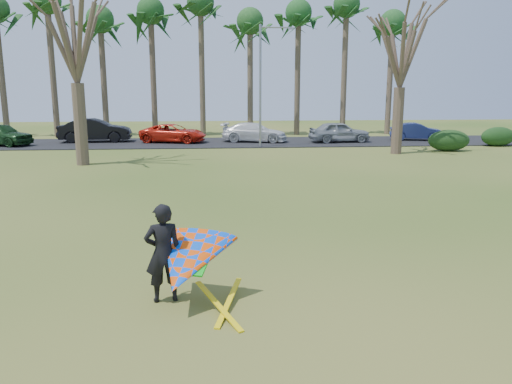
{
  "coord_description": "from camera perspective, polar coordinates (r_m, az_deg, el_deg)",
  "views": [
    {
      "loc": [
        -1.17,
        -11.6,
        3.96
      ],
      "look_at": [
        0.0,
        2.0,
        1.1
      ],
      "focal_mm": 35.0,
      "sensor_mm": 36.0,
      "label": 1
    }
  ],
  "objects": [
    {
      "name": "palm_6",
      "position": [
        43.04,
        -0.69,
        18.77
      ],
      "size": [
        4.84,
        4.84,
        10.84
      ],
      "color": "brown",
      "rests_on": "ground"
    },
    {
      "name": "car_4",
      "position": [
        37.23,
        9.51,
        6.8
      ],
      "size": [
        4.5,
        2.07,
        1.49
      ],
      "primitive_type": "imported",
      "rotation": [
        0.0,
        0.0,
        1.64
      ],
      "color": "gray",
      "rests_on": "parking_strip"
    },
    {
      "name": "bare_tree_left",
      "position": [
        27.62,
        -20.14,
        17.28
      ],
      "size": [
        6.6,
        6.6,
        9.7
      ],
      "color": "#493B2C",
      "rests_on": "ground"
    },
    {
      "name": "bare_tree_right",
      "position": [
        31.75,
        16.36,
        16.07
      ],
      "size": [
        6.27,
        6.27,
        9.21
      ],
      "color": "#4D3B2E",
      "rests_on": "ground"
    },
    {
      "name": "car_5",
      "position": [
        39.94,
        17.88,
        6.59
      ],
      "size": [
        4.16,
        2.4,
        1.3
      ],
      "primitive_type": "imported",
      "rotation": [
        0.0,
        0.0,
        1.29
      ],
      "color": "navy",
      "rests_on": "parking_strip"
    },
    {
      "name": "palm_2",
      "position": [
        44.97,
        -22.78,
        19.34
      ],
      "size": [
        4.84,
        4.84,
        12.24
      ],
      "color": "#4C3B2E",
      "rests_on": "ground"
    },
    {
      "name": "car_2",
      "position": [
        37.02,
        -9.43,
        6.65
      ],
      "size": [
        5.17,
        3.33,
        1.32
      ],
      "primitive_type": "imported",
      "rotation": [
        0.0,
        0.0,
        1.32
      ],
      "color": "red",
      "rests_on": "parking_strip"
    },
    {
      "name": "ground",
      "position": [
        12.31,
        0.8,
        -6.93
      ],
      "size": [
        100.0,
        100.0,
        0.0
      ],
      "primitive_type": "plane",
      "color": "#204B10",
      "rests_on": "ground"
    },
    {
      "name": "car_1",
      "position": [
        38.7,
        -17.9,
        6.73
      ],
      "size": [
        5.22,
        2.04,
        1.69
      ],
      "primitive_type": "imported",
      "rotation": [
        0.0,
        0.0,
        1.62
      ],
      "color": "black",
      "rests_on": "parking_strip"
    },
    {
      "name": "palm_3",
      "position": [
        43.82,
        -17.39,
        18.13
      ],
      "size": [
        4.84,
        4.84,
        10.84
      ],
      "color": "brown",
      "rests_on": "ground"
    },
    {
      "name": "palm_9",
      "position": [
        45.52,
        15.36,
        17.99
      ],
      "size": [
        4.84,
        4.84,
        10.84
      ],
      "color": "#4E402E",
      "rests_on": "ground"
    },
    {
      "name": "palm_5",
      "position": [
        43.11,
        -6.36,
        20.51
      ],
      "size": [
        4.84,
        4.84,
        12.24
      ],
      "color": "#463A2A",
      "rests_on": "ground"
    },
    {
      "name": "palm_7",
      "position": [
        43.6,
        4.88,
        19.54
      ],
      "size": [
        4.84,
        4.84,
        11.54
      ],
      "color": "brown",
      "rests_on": "ground"
    },
    {
      "name": "hedge_near",
      "position": [
        34.14,
        21.17,
        5.51
      ],
      "size": [
        2.72,
        1.23,
        1.36
      ],
      "primitive_type": "ellipsoid",
      "color": "black",
      "rests_on": "ground"
    },
    {
      "name": "parking_strip",
      "position": [
        36.83,
        -3.08,
        5.68
      ],
      "size": [
        46.0,
        7.0,
        0.06
      ],
      "primitive_type": "cube",
      "color": "black",
      "rests_on": "ground"
    },
    {
      "name": "palm_4",
      "position": [
        43.28,
        -11.96,
        19.39
      ],
      "size": [
        4.84,
        4.84,
        11.54
      ],
      "color": "#4C3D2D",
      "rests_on": "ground"
    },
    {
      "name": "car_3",
      "position": [
        36.91,
        -0.18,
        6.84
      ],
      "size": [
        5.11,
        3.06,
        1.39
      ],
      "primitive_type": "imported",
      "rotation": [
        0.0,
        0.0,
        1.32
      ],
      "color": "silver",
      "rests_on": "parking_strip"
    },
    {
      "name": "streetlight",
      "position": [
        33.77,
        0.77,
        12.68
      ],
      "size": [
        2.28,
        0.18,
        8.0
      ],
      "color": "gray",
      "rests_on": "ground"
    },
    {
      "name": "hedge_far",
      "position": [
        38.41,
        25.94,
        5.72
      ],
      "size": [
        2.4,
        1.13,
        1.33
      ],
      "primitive_type": "ellipsoid",
      "color": "black",
      "rests_on": "ground"
    },
    {
      "name": "car_0",
      "position": [
        38.74,
        -27.16,
        5.89
      ],
      "size": [
        4.85,
        3.46,
        1.53
      ],
      "primitive_type": "imported",
      "rotation": [
        0.0,
        0.0,
        1.16
      ],
      "color": "#183C19",
      "rests_on": "parking_strip"
    },
    {
      "name": "kite_flyer",
      "position": [
        9.3,
        -8.27,
        -7.76
      ],
      "size": [
        2.13,
        2.39,
        2.05
      ],
      "color": "black",
      "rests_on": "ground"
    },
    {
      "name": "palm_8",
      "position": [
        44.53,
        10.31,
        20.12
      ],
      "size": [
        4.84,
        4.84,
        12.24
      ],
      "color": "brown",
      "rests_on": "ground"
    }
  ]
}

